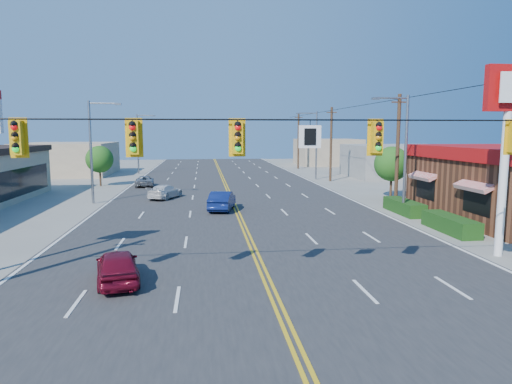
{
  "coord_description": "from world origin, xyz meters",
  "views": [
    {
      "loc": [
        -2.32,
        -14.85,
        5.6
      ],
      "look_at": [
        0.66,
        10.81,
        2.2
      ],
      "focal_mm": 32.0,
      "sensor_mm": 36.0,
      "label": 1
    }
  ],
  "objects": [
    {
      "name": "streetlight_sw",
      "position": [
        -10.79,
        22.0,
        4.51
      ],
      "size": [
        2.55,
        0.25,
        8.0
      ],
      "color": "gray",
      "rests_on": "ground"
    },
    {
      "name": "car_silver",
      "position": [
        -8.34,
        32.77,
        0.54
      ],
      "size": [
        2.14,
        4.04,
        1.08
      ],
      "primitive_type": "imported",
      "rotation": [
        0.0,
        0.0,
        3.23
      ],
      "color": "gray",
      "rests_on": "ground"
    },
    {
      "name": "utility_pole_mid",
      "position": [
        12.2,
        36.0,
        4.2
      ],
      "size": [
        0.28,
        0.28,
        8.4
      ],
      "primitive_type": "cylinder",
      "color": "#47301E",
      "rests_on": "ground"
    },
    {
      "name": "bld_east_mid",
      "position": [
        22.0,
        40.0,
        2.0
      ],
      "size": [
        12.0,
        10.0,
        4.0
      ],
      "primitive_type": "cube",
      "color": "gray",
      "rests_on": "ground"
    },
    {
      "name": "streetlight_nw",
      "position": [
        -10.79,
        48.0,
        4.51
      ],
      "size": [
        2.55,
        0.25,
        8.0
      ],
      "color": "gray",
      "rests_on": "ground"
    },
    {
      "name": "car_magenta",
      "position": [
        -5.53,
        2.0,
        0.62
      ],
      "size": [
        2.21,
        3.9,
        1.25
      ],
      "primitive_type": "imported",
      "rotation": [
        0.0,
        0.0,
        3.35
      ],
      "color": "maroon",
      "rests_on": "ground"
    },
    {
      "name": "kfc_pylon",
      "position": [
        11.0,
        4.0,
        6.04
      ],
      "size": [
        2.2,
        0.36,
        8.5
      ],
      "color": "white",
      "rests_on": "ground"
    },
    {
      "name": "utility_pole_far",
      "position": [
        12.2,
        54.0,
        4.2
      ],
      "size": [
        0.28,
        0.28,
        8.4
      ],
      "primitive_type": "cylinder",
      "color": "#47301E",
      "rests_on": "ground"
    },
    {
      "name": "car_blue",
      "position": [
        -1.02,
        17.41,
        0.69
      ],
      "size": [
        2.24,
        4.37,
        1.37
      ],
      "primitive_type": "imported",
      "rotation": [
        0.0,
        0.0,
        2.94
      ],
      "color": "navy",
      "rests_on": "ground"
    },
    {
      "name": "ground",
      "position": [
        0.0,
        0.0,
        0.0
      ],
      "size": [
        160.0,
        160.0,
        0.0
      ],
      "primitive_type": "plane",
      "color": "gray",
      "rests_on": "ground"
    },
    {
      "name": "streetlight_se",
      "position": [
        10.79,
        14.0,
        4.51
      ],
      "size": [
        2.55,
        0.25,
        8.0
      ],
      "color": "gray",
      "rests_on": "ground"
    },
    {
      "name": "bld_west_far",
      "position": [
        -20.0,
        48.0,
        2.1
      ],
      "size": [
        11.0,
        12.0,
        4.2
      ],
      "primitive_type": "cube",
      "color": "tan",
      "rests_on": "ground"
    },
    {
      "name": "tree_kfc_rear",
      "position": [
        13.5,
        22.0,
        2.93
      ],
      "size": [
        2.94,
        2.94,
        4.41
      ],
      "color": "#47301E",
      "rests_on": "ground"
    },
    {
      "name": "utility_pole_near",
      "position": [
        12.2,
        18.0,
        4.2
      ],
      "size": [
        0.28,
        0.28,
        8.4
      ],
      "primitive_type": "cylinder",
      "color": "#47301E",
      "rests_on": "ground"
    },
    {
      "name": "bld_east_far",
      "position": [
        19.0,
        62.0,
        2.2
      ],
      "size": [
        10.0,
        10.0,
        4.4
      ],
      "primitive_type": "cube",
      "color": "tan",
      "rests_on": "ground"
    },
    {
      "name": "signal_span",
      "position": [
        -0.12,
        0.0,
        4.89
      ],
      "size": [
        24.32,
        0.34,
        9.0
      ],
      "color": "#47301E",
      "rests_on": "ground"
    },
    {
      "name": "streetlight_ne",
      "position": [
        10.79,
        38.0,
        4.51
      ],
      "size": [
        2.55,
        0.25,
        8.0
      ],
      "color": "gray",
      "rests_on": "ground"
    },
    {
      "name": "road",
      "position": [
        0.0,
        20.0,
        0.03
      ],
      "size": [
        20.0,
        120.0,
        0.06
      ],
      "primitive_type": "cube",
      "color": "#2D2D30",
      "rests_on": "ground"
    },
    {
      "name": "car_white",
      "position": [
        -5.53,
        23.73,
        0.58
      ],
      "size": [
        3.06,
        4.33,
        1.16
      ],
      "primitive_type": "imported",
      "rotation": [
        0.0,
        0.0,
        2.74
      ],
      "color": "silver",
      "rests_on": "ground"
    },
    {
      "name": "tree_west",
      "position": [
        -13.0,
        34.0,
        2.79
      ],
      "size": [
        2.8,
        2.8,
        4.2
      ],
      "color": "#47301E",
      "rests_on": "ground"
    }
  ]
}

